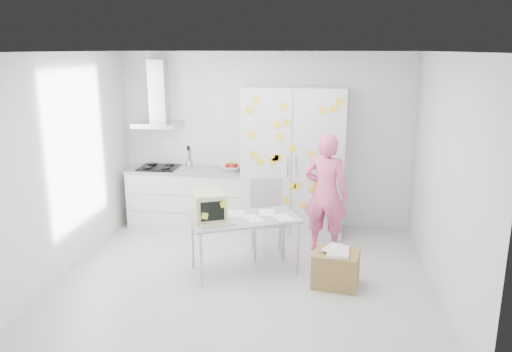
# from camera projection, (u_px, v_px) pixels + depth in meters

# --- Properties ---
(floor) EXTENTS (4.50, 4.00, 0.02)m
(floor) POSITION_uv_depth(u_px,v_px,m) (247.00, 276.00, 6.19)
(floor) COLOR silver
(floor) RESTS_ON ground
(walls) EXTENTS (4.52, 4.01, 2.70)m
(walls) POSITION_uv_depth(u_px,v_px,m) (255.00, 157.00, 6.55)
(walls) COLOR white
(walls) RESTS_ON ground
(ceiling) EXTENTS (4.50, 4.00, 0.02)m
(ceiling) POSITION_uv_depth(u_px,v_px,m) (246.00, 52.00, 5.52)
(ceiling) COLOR white
(ceiling) RESTS_ON walls
(counter_run) EXTENTS (1.84, 0.63, 1.28)m
(counter_run) POSITION_uv_depth(u_px,v_px,m) (188.00, 197.00, 7.86)
(counter_run) COLOR white
(counter_run) RESTS_ON ground
(range_hood) EXTENTS (0.70, 0.48, 1.01)m
(range_hood) POSITION_uv_depth(u_px,v_px,m) (158.00, 101.00, 7.68)
(range_hood) COLOR silver
(range_hood) RESTS_ON walls
(tall_cabinet) EXTENTS (1.50, 0.68, 2.20)m
(tall_cabinet) POSITION_uv_depth(u_px,v_px,m) (293.00, 161.00, 7.47)
(tall_cabinet) COLOR silver
(tall_cabinet) RESTS_ON ground
(person) EXTENTS (0.68, 0.52, 1.66)m
(person) POSITION_uv_depth(u_px,v_px,m) (326.00, 193.00, 6.77)
(person) COLOR #F05D94
(person) RESTS_ON ground
(desk) EXTENTS (1.48, 1.16, 1.05)m
(desk) POSITION_uv_depth(u_px,v_px,m) (222.00, 212.00, 6.07)
(desk) COLOR #9EA0A8
(desk) RESTS_ON ground
(chair) EXTENTS (0.56, 0.56, 1.04)m
(chair) POSITION_uv_depth(u_px,v_px,m) (267.00, 212.00, 6.74)
(chair) COLOR #A3A3A1
(chair) RESTS_ON ground
(cardboard_box) EXTENTS (0.58, 0.50, 0.46)m
(cardboard_box) POSITION_uv_depth(u_px,v_px,m) (336.00, 269.00, 5.88)
(cardboard_box) COLOR olive
(cardboard_box) RESTS_ON ground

